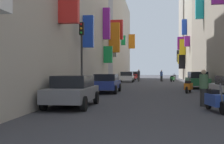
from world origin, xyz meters
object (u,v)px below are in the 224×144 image
object	(u,v)px
scooter_silver	(175,77)
scooter_red	(134,77)
scooter_green	(172,78)
pedestrian_crossing	(204,88)
pedestrian_near_right	(161,76)
parked_car_grey	(73,90)
scooter_orange	(188,86)
parked_car_blue	(106,83)
parked_car_green	(197,80)
traffic_light_near_corner	(82,47)
scooter_blue	(215,100)
pedestrian_near_left	(139,76)
parked_car_red	(133,75)
parked_car_white	(127,77)

from	to	relation	value
scooter_silver	scooter_red	world-z (taller)	same
scooter_green	scooter_red	distance (m)	8.56
pedestrian_crossing	pedestrian_near_right	size ratio (longest dim) A/B	1.01
parked_car_grey	scooter_silver	bearing A→B (deg)	79.21
scooter_orange	parked_car_blue	bearing A→B (deg)	-174.81
parked_car_green	traffic_light_near_corner	xyz separation A→B (m)	(-8.22, -10.38, 2.25)
parked_car_grey	scooter_red	distance (m)	36.03
scooter_blue	pedestrian_near_left	world-z (taller)	pedestrian_near_left
parked_car_red	scooter_silver	distance (m)	7.74
parked_car_red	scooter_orange	world-z (taller)	parked_car_red
parked_car_red	scooter_red	distance (m)	5.34
parked_car_white	scooter_silver	xyz separation A→B (m)	(7.21, 10.45, -0.28)
scooter_red	pedestrian_crossing	distance (m)	35.47
parked_car_green	scooter_green	bearing A→B (deg)	94.67
scooter_blue	parked_car_red	bearing A→B (deg)	97.75
pedestrian_near_right	parked_car_white	bearing A→B (deg)	-147.94
parked_car_red	scooter_silver	bearing A→B (deg)	-22.53
parked_car_blue	parked_car_green	world-z (taller)	parked_car_green
parked_car_grey	scooter_green	size ratio (longest dim) A/B	2.28
parked_car_grey	scooter_blue	size ratio (longest dim) A/B	2.00
pedestrian_crossing	traffic_light_near_corner	xyz separation A→B (m)	(-6.44, 3.61, 2.21)
scooter_blue	pedestrian_near_right	distance (m)	31.78
parked_car_green	scooter_silver	xyz separation A→B (m)	(-0.24, 23.45, -0.31)
parked_car_grey	parked_car_green	distance (m)	16.74
pedestrian_crossing	parked_car_blue	bearing A→B (deg)	126.49
parked_car_green	scooter_orange	world-z (taller)	parked_car_green
parked_car_grey	traffic_light_near_corner	size ratio (longest dim) A/B	0.88
parked_car_green	pedestrian_near_right	size ratio (longest dim) A/B	2.63
parked_car_blue	scooter_green	world-z (taller)	parked_car_blue
scooter_red	pedestrian_crossing	world-z (taller)	pedestrian_crossing
scooter_green	pedestrian_near_right	world-z (taller)	pedestrian_near_right
scooter_silver	pedestrian_near_right	distance (m)	7.86
parked_car_grey	scooter_red	xyz separation A→B (m)	(0.56, 36.03, -0.27)
scooter_silver	scooter_green	bearing A→B (deg)	-96.36
parked_car_blue	scooter_silver	size ratio (longest dim) A/B	2.27
parked_car_green	parked_car_red	size ratio (longest dim) A/B	1.08
parked_car_blue	pedestrian_crossing	xyz separation A→B (m)	(5.57, -7.52, 0.10)
scooter_silver	traffic_light_near_corner	distance (m)	34.85
parked_car_red	scooter_green	xyz separation A→B (m)	(6.18, -11.62, -0.27)
parked_car_grey	scooter_blue	xyz separation A→B (m)	(5.91, -0.84, -0.27)
parked_car_grey	scooter_green	xyz separation A→B (m)	(6.35, 29.72, -0.27)
scooter_silver	pedestrian_near_left	xyz separation A→B (m)	(-5.67, -8.58, 0.40)
parked_car_green	scooter_orange	bearing A→B (deg)	-104.05
scooter_red	pedestrian_near_left	xyz separation A→B (m)	(1.09, -6.22, 0.40)
parked_car_grey	parked_car_red	world-z (taller)	parked_car_red
parked_car_white	traffic_light_near_corner	xyz separation A→B (m)	(-0.77, -23.38, 2.29)
scooter_red	parked_car_red	bearing A→B (deg)	94.13
parked_car_grey	parked_car_white	world-z (taller)	parked_car_white
parked_car_grey	scooter_blue	distance (m)	5.98
traffic_light_near_corner	scooter_orange	bearing A→B (deg)	33.44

